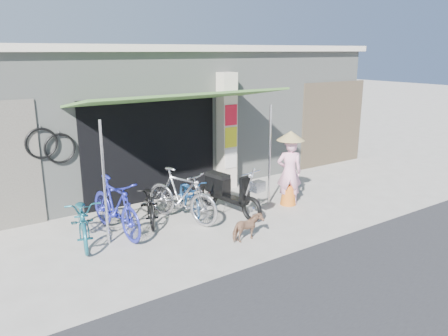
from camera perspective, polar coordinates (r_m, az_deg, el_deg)
ground at (r=9.36m, az=4.48°, el=-7.07°), size 80.00×80.00×0.00m
bicycle_shop at (r=13.14m, az=-9.42°, el=7.51°), size 12.30×5.30×3.66m
shop_pillar at (r=11.33m, az=0.30°, el=4.79°), size 0.42×0.44×3.00m
awning at (r=9.58m, az=-5.66°, el=8.97°), size 4.60×1.88×2.72m
neighbour_right at (r=14.19m, az=13.99°, el=5.63°), size 2.60×0.06×2.60m
bike_teal at (r=8.67m, az=-17.92°, el=-6.35°), size 1.00×1.86×0.93m
bike_blue at (r=8.84m, az=-13.98°, el=-4.89°), size 0.76×1.96×1.15m
bike_black at (r=9.38m, az=-9.61°, el=-4.44°), size 1.09×1.71×0.85m
bike_silver at (r=9.28m, az=-5.57°, el=-3.56°), size 1.17×1.96×1.14m
bike_navy at (r=9.79m, az=-4.51°, el=-3.55°), size 0.88×1.61×0.80m
street_dog at (r=8.39m, az=3.09°, el=-7.81°), size 0.65×0.33×0.53m
moped at (r=9.70m, az=0.47°, el=-3.11°), size 0.63×1.91×1.09m
nun at (r=10.23m, az=8.55°, el=-0.10°), size 0.69×0.64×1.77m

